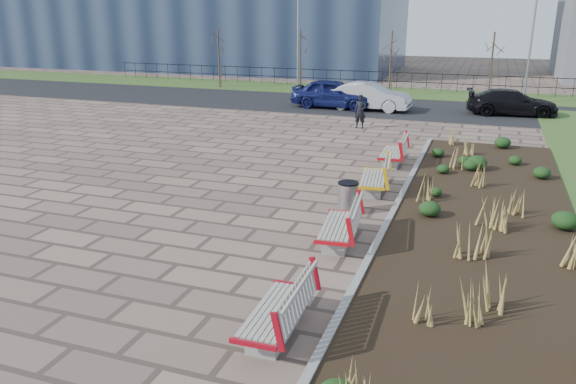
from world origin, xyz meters
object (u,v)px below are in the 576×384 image
(pedestrian, at_px, (360,112))
(car_silver, at_px, (369,96))
(lamp_east, at_px, (530,51))
(bench_d, at_px, (392,150))
(litter_bin, at_px, (348,198))
(lamp_west, at_px, (298,46))
(bench_b, at_px, (338,223))
(car_blue, at_px, (333,94))
(bench_a, at_px, (275,308))
(bench_c, at_px, (374,176))
(car_black, at_px, (512,102))

(pedestrian, xyz_separation_m, car_silver, (-0.62, 4.95, -0.01))
(lamp_east, bearing_deg, bench_d, -107.25)
(litter_bin, bearing_deg, lamp_west, 112.00)
(bench_b, bearing_deg, car_blue, 99.16)
(litter_bin, bearing_deg, car_blue, 106.54)
(litter_bin, distance_m, pedestrian, 11.60)
(bench_b, height_order, car_blue, car_blue)
(lamp_west, bearing_deg, bench_d, -60.79)
(car_blue, distance_m, car_silver, 2.02)
(bench_a, xyz_separation_m, bench_c, (0.00, 8.36, 0.00))
(bench_b, bearing_deg, pedestrian, 94.10)
(bench_a, height_order, bench_c, same)
(bench_c, distance_m, car_silver, 14.60)
(bench_a, distance_m, car_blue, 23.22)
(lamp_east, bearing_deg, bench_c, -104.39)
(litter_bin, distance_m, lamp_west, 23.40)
(car_blue, height_order, lamp_east, lamp_east)
(bench_d, relative_size, lamp_west, 0.35)
(bench_d, bearing_deg, bench_b, -92.53)
(bench_a, distance_m, lamp_east, 28.41)
(litter_bin, height_order, lamp_east, lamp_east)
(bench_c, bearing_deg, bench_d, 82.49)
(car_blue, bearing_deg, car_silver, -88.31)
(lamp_east, bearing_deg, car_black, -100.54)
(bench_d, distance_m, pedestrian, 6.43)
(bench_b, height_order, bench_c, same)
(bench_a, bearing_deg, bench_b, 88.71)
(bench_b, relative_size, bench_c, 1.00)
(lamp_east, bearing_deg, lamp_west, 180.00)
(litter_bin, bearing_deg, bench_a, -87.39)
(bench_b, xyz_separation_m, pedestrian, (-2.50, 13.51, 0.28))
(litter_bin, height_order, pedestrian, pedestrian)
(car_black, bearing_deg, car_silver, 91.39)
(bench_b, height_order, car_black, car_black)
(car_silver, bearing_deg, lamp_west, 50.84)
(bench_b, distance_m, lamp_east, 24.35)
(litter_bin, bearing_deg, bench_b, -82.35)
(lamp_east, bearing_deg, car_silver, -147.18)
(bench_d, bearing_deg, pedestrian, 110.39)
(car_silver, bearing_deg, car_blue, 91.82)
(pedestrian, distance_m, lamp_west, 12.29)
(bench_a, relative_size, litter_bin, 2.49)
(litter_bin, relative_size, car_blue, 0.18)
(bench_b, height_order, bench_d, same)
(lamp_west, bearing_deg, bench_b, -69.20)
(car_blue, relative_size, lamp_east, 0.78)
(litter_bin, distance_m, car_silver, 16.57)
(pedestrian, bearing_deg, lamp_west, 122.48)
(car_silver, bearing_deg, bench_d, -161.42)
(bench_b, relative_size, bench_d, 1.00)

